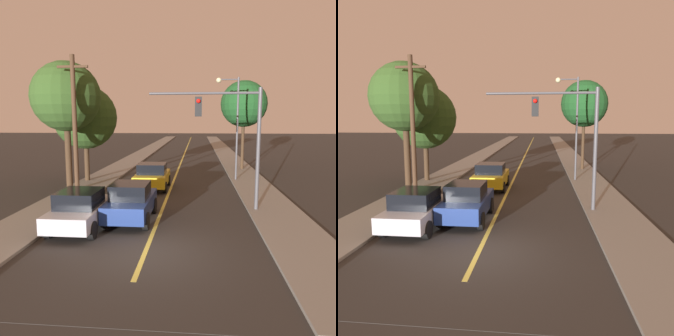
{
  "view_description": "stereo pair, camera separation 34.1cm",
  "coord_description": "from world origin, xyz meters",
  "views": [
    {
      "loc": [
        1.67,
        -10.14,
        4.32
      ],
      "look_at": [
        0.0,
        8.39,
        1.6
      ],
      "focal_mm": 35.0,
      "sensor_mm": 36.0,
      "label": 1
    },
    {
      "loc": [
        2.01,
        -10.1,
        4.32
      ],
      "look_at": [
        0.0,
        8.39,
        1.6
      ],
      "focal_mm": 35.0,
      "sensor_mm": 36.0,
      "label": 2
    }
  ],
  "objects": [
    {
      "name": "streetlamp_right",
      "position": [
        4.08,
        13.37,
        4.68
      ],
      "size": [
        1.61,
        0.36,
        7.14
      ],
      "color": "#47474C",
      "rests_on": "ground"
    },
    {
      "name": "tree_left_far",
      "position": [
        -6.06,
        12.08,
        4.5
      ],
      "size": [
        4.35,
        4.35,
        6.57
      ],
      "color": "#3D2B1C",
      "rests_on": "ground"
    },
    {
      "name": "road_surface",
      "position": [
        0.0,
        36.0,
        0.01
      ],
      "size": [
        8.19,
        80.0,
        0.01
      ],
      "color": "#2D2B28",
      "rests_on": "ground"
    },
    {
      "name": "car_outer_lane_front",
      "position": [
        -2.95,
        2.23,
        0.79
      ],
      "size": [
        1.89,
        3.96,
        1.58
      ],
      "color": "#A5A8B2",
      "rests_on": "ground"
    },
    {
      "name": "car_near_lane_second",
      "position": [
        -1.15,
        10.09,
        0.82
      ],
      "size": [
        2.04,
        3.83,
        1.64
      ],
      "color": "gold",
      "rests_on": "ground"
    },
    {
      "name": "utility_pole_left",
      "position": [
        -4.69,
        6.48,
        4.02
      ],
      "size": [
        1.6,
        0.24,
        7.49
      ],
      "color": "#422D1E",
      "rests_on": "ground"
    },
    {
      "name": "sidewalk_left",
      "position": [
        -5.34,
        36.0,
        0.06
      ],
      "size": [
        2.5,
        80.0,
        0.12
      ],
      "color": "gray",
      "rests_on": "ground"
    },
    {
      "name": "traffic_signal_mast",
      "position": [
        3.24,
        5.36,
        4.02
      ],
      "size": [
        5.18,
        0.42,
        5.68
      ],
      "color": "#47474C",
      "rests_on": "ground"
    },
    {
      "name": "car_near_lane_front",
      "position": [
        -1.15,
        3.42,
        0.84
      ],
      "size": [
        1.86,
        3.91,
        1.67
      ],
      "color": "navy",
      "rests_on": "ground"
    },
    {
      "name": "tree_right_near",
      "position": [
        5.57,
        18.68,
        5.69
      ],
      "size": [
        3.93,
        3.93,
        7.55
      ],
      "color": "#3D2B1C",
      "rests_on": "ground"
    },
    {
      "name": "tree_left_near",
      "position": [
        -5.88,
        8.4,
        5.63
      ],
      "size": [
        3.98,
        3.98,
        7.54
      ],
      "color": "#3D2B1C",
      "rests_on": "ground"
    },
    {
      "name": "ground_plane",
      "position": [
        0.0,
        0.0,
        0.0
      ],
      "size": [
        200.0,
        200.0,
        0.0
      ],
      "primitive_type": "plane",
      "color": "#2D2B28"
    },
    {
      "name": "sidewalk_right",
      "position": [
        5.34,
        36.0,
        0.06
      ],
      "size": [
        2.5,
        80.0,
        0.12
      ],
      "color": "gray",
      "rests_on": "ground"
    }
  ]
}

